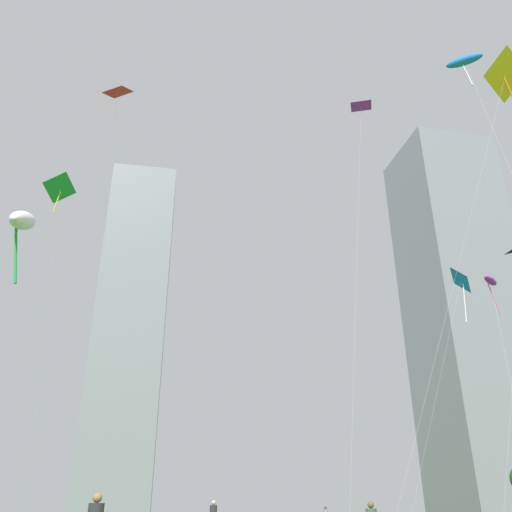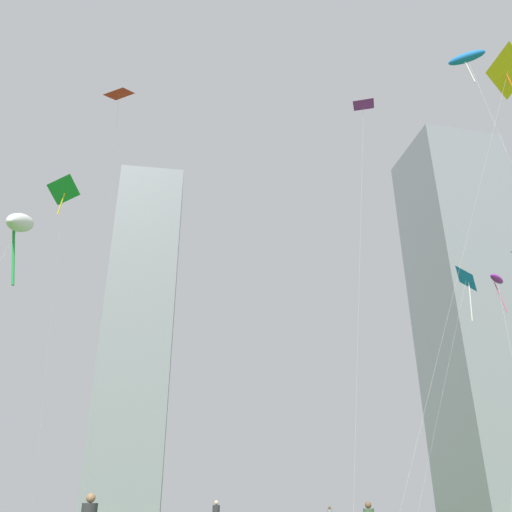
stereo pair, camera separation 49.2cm
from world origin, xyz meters
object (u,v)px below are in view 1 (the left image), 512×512
kite_flying_3 (461,285)px  distant_highrise_0 (131,324)px  kite_flying_5 (23,221)px  kite_flying_0 (361,108)px  kite_flying_2 (505,77)px  kite_flying_4 (117,98)px  kite_flying_1 (491,281)px  distant_highrise_1 (463,308)px  kite_flying_6 (59,190)px  kite_flying_7 (465,61)px

kite_flying_3 → distant_highrise_0: 112.77m
kite_flying_5 → kite_flying_0: bearing=43.2°
kite_flying_0 → kite_flying_3: (10.67, 10.61, -11.42)m
kite_flying_2 → kite_flying_3: 20.41m
kite_flying_2 → kite_flying_5: bearing=-161.2°
distant_highrise_0 → kite_flying_4: bearing=-87.0°
kite_flying_1 → distant_highrise_0: (-54.76, 94.84, 25.80)m
kite_flying_1 → distant_highrise_1: bearing=67.4°
kite_flying_1 → kite_flying_6: bearing=-167.0°
kite_flying_1 → kite_flying_3: bearing=-151.7°
kite_flying_5 → distant_highrise_1: size_ratio=0.12×
kite_flying_1 → kite_flying_7: (-8.47, -18.99, 9.24)m
kite_flying_0 → distant_highrise_1: distant_highrise_1 is taller
distant_highrise_0 → distant_highrise_1: distant_highrise_1 is taller
distant_highrise_1 → kite_flying_4: bearing=-133.4°
kite_flying_6 → distant_highrise_1: 128.65m
kite_flying_7 → kite_flying_6: bearing=162.5°
kite_flying_3 → kite_flying_6: 36.82m
kite_flying_2 → kite_flying_4: bearing=176.1°
kite_flying_2 → kite_flying_3: (3.16, 18.87, -7.10)m
distant_highrise_1 → kite_flying_5: bearing=-131.0°
kite_flying_4 → kite_flying_7: (24.55, 0.24, 4.32)m
kite_flying_0 → kite_flying_7: bearing=-45.4°
kite_flying_5 → distant_highrise_1: (70.25, 119.90, 40.57)m
kite_flying_2 → kite_flying_5: 31.45m
kite_flying_7 → distant_highrise_0: distant_highrise_0 is taller
kite_flying_6 → kite_flying_5: bearing=-70.9°
kite_flying_1 → kite_flying_2: 22.92m
kite_flying_4 → distant_highrise_0: distant_highrise_0 is taller
kite_flying_5 → distant_highrise_0: size_ratio=0.13×
kite_flying_0 → distant_highrise_0: distant_highrise_0 is taller
kite_flying_4 → kite_flying_6: 12.15m
kite_flying_0 → kite_flying_3: size_ratio=1.50×
kite_flying_4 → distant_highrise_1: distant_highrise_1 is taller
kite_flying_4 → kite_flying_7: 24.92m
distant_highrise_0 → kite_flying_2: bearing=-75.5°
kite_flying_2 → kite_flying_1: bearing=71.3°
kite_flying_3 → kite_flying_7: 20.38m
kite_flying_4 → kite_flying_7: kite_flying_7 is taller
kite_flying_6 → kite_flying_1: bearing=13.0°
kite_flying_2 → distant_highrise_0: (-47.63, 115.83, 19.98)m
kite_flying_4 → kite_flying_3: bearing=30.5°
kite_flying_3 → distant_highrise_0: size_ratio=0.23×
kite_flying_5 → distant_highrise_1: bearing=59.6°
distant_highrise_1 → kite_flying_2: bearing=-122.5°
kite_flying_3 → kite_flying_7: bearing=-105.0°
kite_flying_0 → kite_flying_4: bearing=-160.6°
kite_flying_2 → distant_highrise_1: size_ratio=0.28×
kite_flying_2 → kite_flying_3: bearing=80.5°
kite_flying_0 → kite_flying_5: bearing=-136.8°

